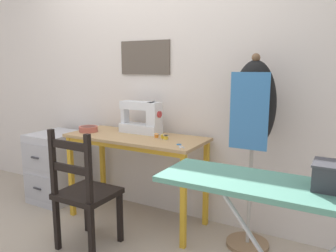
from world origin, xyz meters
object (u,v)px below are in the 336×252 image
Objects in this scene: sewing_machine at (143,118)px; dress_form at (253,115)px; thread_spool_near_machine at (156,136)px; wooden_chair at (85,193)px; thread_spool_mid_table at (162,137)px; scissors at (180,145)px; thread_spool_far_edge at (166,138)px; filing_cabinet at (57,166)px; ironing_board at (291,199)px; fabric_bowl at (88,129)px.

dress_form is (1.00, -0.08, 0.11)m from sewing_machine.
thread_spool_near_machine is 0.05× the size of wooden_chair.
thread_spool_mid_table is 0.77m from dress_form.
scissors is 0.28m from thread_spool_mid_table.
thread_spool_mid_table is (-0.24, 0.14, 0.02)m from scissors.
thread_spool_near_machine is at bearing -179.65° from thread_spool_mid_table.
thread_spool_mid_table is at bearing -23.28° from sewing_machine.
filing_cabinet is (-1.28, -0.01, -0.44)m from thread_spool_far_edge.
thread_spool_near_machine is 0.03× the size of dress_form.
wooden_chair is (-0.56, -0.43, -0.34)m from scissors.
dress_form is at bearing 30.10° from wooden_chair.
thread_spool_mid_table is 0.03× the size of ironing_board.
scissors is at bearing -27.18° from sewing_machine.
fabric_bowl is at bearing 155.33° from ironing_board.
sewing_machine is 0.36× the size of ironing_board.
filing_cabinet is 0.48× the size of dress_form.
dress_form is at bearing -4.59° from sewing_machine.
thread_spool_near_machine is 0.06× the size of filing_cabinet.
sewing_machine is 0.43× the size of wooden_chair.
ironing_board reaches higher than fabric_bowl.
thread_spool_near_machine is 0.04× the size of ironing_board.
dress_form is (1.97, 0.07, 0.66)m from filing_cabinet.
fabric_bowl is 0.18× the size of wooden_chair.
sewing_machine is 0.84m from wooden_chair.
wooden_chair reaches higher than ironing_board.
thread_spool_far_edge is 0.06× the size of filing_cabinet.
thread_spool_near_machine is 0.98× the size of thread_spool_far_edge.
fabric_bowl is at bearing 129.24° from wooden_chair.
fabric_bowl is at bearing -173.98° from thread_spool_near_machine.
dress_form is at bearing 4.23° from fabric_bowl.
thread_spool_mid_table is (0.74, 0.07, -0.01)m from fabric_bowl.
wooden_chair is (-0.27, -0.58, -0.36)m from thread_spool_near_machine.
dress_form is at bearing 2.85° from thread_spool_mid_table.
wooden_chair is 1.58m from ironing_board.
thread_spool_near_machine is at bearing -28.61° from sewing_machine.
wooden_chair is 1.31× the size of filing_cabinet.
wooden_chair reaches higher than thread_spool_mid_table.
dress_form reaches higher than thread_spool_far_edge.
thread_spool_far_edge is at bearing -175.30° from dress_form.
sewing_machine reaches higher than thread_spool_far_edge.
dress_form is (0.73, 0.04, 0.22)m from thread_spool_mid_table.
sewing_machine is at bearing 175.41° from dress_form.
dress_form reaches higher than ironing_board.
sewing_machine is 0.52m from fabric_bowl.
ironing_board is (1.21, -0.94, 0.04)m from thread_spool_near_machine.
sewing_machine is at bearing 8.84° from filing_cabinet.
thread_spool_far_edge is (0.79, 0.05, -0.01)m from fabric_bowl.
thread_spool_near_machine is (0.68, 0.07, -0.01)m from fabric_bowl.
sewing_machine is 1.01m from dress_form.
thread_spool_near_machine is at bearing -177.33° from dress_form.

